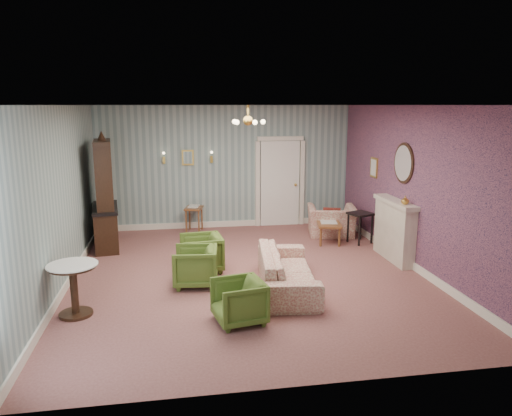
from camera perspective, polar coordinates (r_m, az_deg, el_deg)
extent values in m
plane|color=#8A5650|center=(8.58, -0.88, -7.80)|extent=(7.00, 7.00, 0.00)
plane|color=white|center=(8.07, -0.95, 11.95)|extent=(7.00, 7.00, 0.00)
plane|color=slate|center=(11.64, -3.50, 4.78)|extent=(6.00, 0.00, 6.00)
plane|color=slate|center=(4.86, 5.29, -5.45)|extent=(6.00, 0.00, 6.00)
plane|color=slate|center=(8.31, -21.83, 1.04)|extent=(0.00, 7.00, 7.00)
plane|color=slate|center=(9.14, 18.04, 2.24)|extent=(0.00, 7.00, 7.00)
plane|color=#B05868|center=(9.13, 17.96, 2.23)|extent=(0.00, 7.00, 7.00)
imported|color=#496423|center=(6.69, -2.03, -10.64)|extent=(0.71, 0.75, 0.66)
imported|color=#496423|center=(8.05, -7.13, -6.57)|extent=(0.72, 0.75, 0.71)
imported|color=#496423|center=(8.73, -6.41, -5.05)|extent=(0.71, 0.75, 0.72)
imported|color=#9C443F|center=(7.86, 3.68, -6.52)|extent=(0.86, 2.17, 0.82)
imported|color=#9C443F|center=(11.09, 8.85, -0.93)|extent=(1.15, 0.86, 0.91)
imported|color=gold|center=(9.10, 17.06, 0.88)|extent=(0.15, 0.15, 0.15)
cube|color=maroon|center=(10.93, 8.85, -0.97)|extent=(0.41, 0.28, 0.39)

